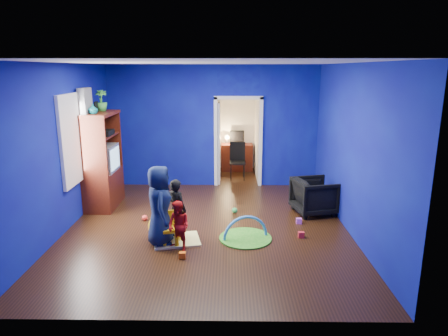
{
  "coord_description": "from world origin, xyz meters",
  "views": [
    {
      "loc": [
        0.4,
        -6.75,
        2.8
      ],
      "look_at": [
        0.29,
        0.4,
        1.02
      ],
      "focal_mm": 32.0,
      "sensor_mm": 36.0,
      "label": 1
    }
  ],
  "objects_px": {
    "armchair": "(314,196)",
    "vase": "(93,109)",
    "hopper_ball": "(160,226)",
    "study_desk": "(237,157)",
    "toddler_red": "(179,226)",
    "child_black": "(177,209)",
    "tv_armoire": "(102,160)",
    "kid_chair": "(171,230)",
    "child_navy": "(160,206)",
    "folding_chair": "(238,162)",
    "crt_tv": "(104,158)",
    "play_mat": "(245,238)"
  },
  "relations": [
    {
      "from": "crt_tv",
      "to": "armchair",
      "type": "bearing_deg",
      "value": -5.0
    },
    {
      "from": "tv_armoire",
      "to": "toddler_red",
      "type": "bearing_deg",
      "value": -48.82
    },
    {
      "from": "child_black",
      "to": "folding_chair",
      "type": "xyz_separation_m",
      "value": [
        1.09,
        3.78,
        -0.06
      ]
    },
    {
      "from": "hopper_ball",
      "to": "study_desk",
      "type": "bearing_deg",
      "value": 73.63
    },
    {
      "from": "armchair",
      "to": "kid_chair",
      "type": "bearing_deg",
      "value": 106.48
    },
    {
      "from": "play_mat",
      "to": "folding_chair",
      "type": "height_order",
      "value": "folding_chair"
    },
    {
      "from": "child_navy",
      "to": "tv_armoire",
      "type": "xyz_separation_m",
      "value": [
        -1.49,
        1.86,
        0.32
      ]
    },
    {
      "from": "vase",
      "to": "crt_tv",
      "type": "xyz_separation_m",
      "value": [
        0.04,
        0.3,
        -1.03
      ]
    },
    {
      "from": "child_black",
      "to": "play_mat",
      "type": "relative_size",
      "value": 1.18
    },
    {
      "from": "kid_chair",
      "to": "crt_tv",
      "type": "bearing_deg",
      "value": 118.27
    },
    {
      "from": "hopper_ball",
      "to": "child_navy",
      "type": "bearing_deg",
      "value": -78.69
    },
    {
      "from": "hopper_ball",
      "to": "study_desk",
      "type": "height_order",
      "value": "study_desk"
    },
    {
      "from": "toddler_red",
      "to": "vase",
      "type": "xyz_separation_m",
      "value": [
        -1.82,
        1.78,
        1.65
      ]
    },
    {
      "from": "toddler_red",
      "to": "armchair",
      "type": "bearing_deg",
      "value": 70.06
    },
    {
      "from": "armchair",
      "to": "play_mat",
      "type": "bearing_deg",
      "value": 118.58
    },
    {
      "from": "child_black",
      "to": "vase",
      "type": "relative_size",
      "value": 5.53
    },
    {
      "from": "child_navy",
      "to": "study_desk",
      "type": "relative_size",
      "value": 1.5
    },
    {
      "from": "child_black",
      "to": "crt_tv",
      "type": "relative_size",
      "value": 1.49
    },
    {
      "from": "crt_tv",
      "to": "hopper_ball",
      "type": "relative_size",
      "value": 1.71
    },
    {
      "from": "kid_chair",
      "to": "study_desk",
      "type": "xyz_separation_m",
      "value": [
        1.15,
        4.97,
        0.12
      ]
    },
    {
      "from": "child_black",
      "to": "tv_armoire",
      "type": "height_order",
      "value": "tv_armoire"
    },
    {
      "from": "vase",
      "to": "hopper_ball",
      "type": "distance_m",
      "value": 2.68
    },
    {
      "from": "hopper_ball",
      "to": "study_desk",
      "type": "xyz_separation_m",
      "value": [
        1.38,
        4.7,
        0.17
      ]
    },
    {
      "from": "armchair",
      "to": "hopper_ball",
      "type": "height_order",
      "value": "armchair"
    },
    {
      "from": "folding_chair",
      "to": "toddler_red",
      "type": "bearing_deg",
      "value": -103.35
    },
    {
      "from": "child_black",
      "to": "kid_chair",
      "type": "distance_m",
      "value": 0.37
    },
    {
      "from": "child_navy",
      "to": "kid_chair",
      "type": "relative_size",
      "value": 2.64
    },
    {
      "from": "hopper_ball",
      "to": "folding_chair",
      "type": "distance_m",
      "value": 4.0
    },
    {
      "from": "child_black",
      "to": "tv_armoire",
      "type": "xyz_separation_m",
      "value": [
        -1.73,
        1.65,
        0.46
      ]
    },
    {
      "from": "kid_chair",
      "to": "study_desk",
      "type": "bearing_deg",
      "value": 64.33
    },
    {
      "from": "tv_armoire",
      "to": "hopper_ball",
      "type": "relative_size",
      "value": 4.78
    },
    {
      "from": "armchair",
      "to": "hopper_ball",
      "type": "relative_size",
      "value": 1.9
    },
    {
      "from": "child_black",
      "to": "vase",
      "type": "xyz_separation_m",
      "value": [
        -1.73,
        1.35,
        1.53
      ]
    },
    {
      "from": "study_desk",
      "to": "folding_chair",
      "type": "bearing_deg",
      "value": -90.0
    },
    {
      "from": "hopper_ball",
      "to": "toddler_red",
      "type": "bearing_deg",
      "value": -51.18
    },
    {
      "from": "child_black",
      "to": "child_navy",
      "type": "height_order",
      "value": "child_navy"
    },
    {
      "from": "armchair",
      "to": "crt_tv",
      "type": "bearing_deg",
      "value": 71.63
    },
    {
      "from": "child_navy",
      "to": "crt_tv",
      "type": "xyz_separation_m",
      "value": [
        -1.45,
        1.86,
        0.36
      ]
    },
    {
      "from": "folding_chair",
      "to": "hopper_ball",
      "type": "bearing_deg",
      "value": -110.26
    },
    {
      "from": "kid_chair",
      "to": "folding_chair",
      "type": "relative_size",
      "value": 0.54
    },
    {
      "from": "child_black",
      "to": "toddler_red",
      "type": "height_order",
      "value": "child_black"
    },
    {
      "from": "hopper_ball",
      "to": "play_mat",
      "type": "bearing_deg",
      "value": -1.24
    },
    {
      "from": "child_navy",
      "to": "folding_chair",
      "type": "xyz_separation_m",
      "value": [
        1.33,
        3.99,
        -0.2
      ]
    },
    {
      "from": "tv_armoire",
      "to": "child_black",
      "type": "bearing_deg",
      "value": -43.51
    },
    {
      "from": "child_black",
      "to": "kid_chair",
      "type": "bearing_deg",
      "value": 108.05
    },
    {
      "from": "hopper_ball",
      "to": "study_desk",
      "type": "relative_size",
      "value": 0.47
    },
    {
      "from": "toddler_red",
      "to": "folding_chair",
      "type": "relative_size",
      "value": 0.88
    },
    {
      "from": "child_black",
      "to": "child_navy",
      "type": "xyz_separation_m",
      "value": [
        -0.24,
        -0.21,
        0.14
      ]
    },
    {
      "from": "armchair",
      "to": "folding_chair",
      "type": "distance_m",
      "value": 2.91
    },
    {
      "from": "armchair",
      "to": "vase",
      "type": "xyz_separation_m",
      "value": [
        -4.3,
        0.07,
        1.7
      ]
    }
  ]
}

